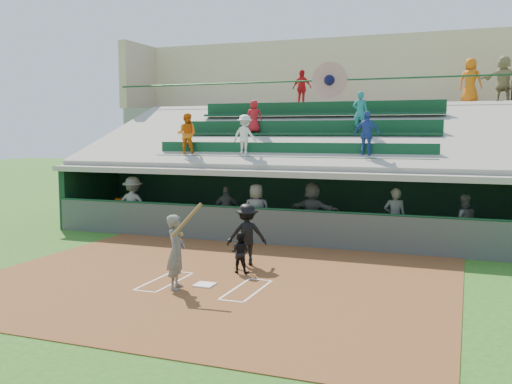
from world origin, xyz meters
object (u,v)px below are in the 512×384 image
at_px(home_plate, 205,285).
at_px(batter_at_plate, 176,251).
at_px(catcher, 240,252).
at_px(water_cooler, 121,204).
at_px(white_table, 120,219).

bearing_deg(home_plate, batter_at_plate, -134.75).
distance_m(home_plate, catcher, 1.48).
bearing_deg(batter_at_plate, home_plate, 45.25).
distance_m(batter_at_plate, catcher, 2.01).
xyz_separation_m(home_plate, water_cooler, (-6.20, 5.96, 0.85)).
bearing_deg(white_table, catcher, -56.71).
distance_m(home_plate, water_cooler, 8.64).
height_order(catcher, white_table, catcher).
distance_m(home_plate, batter_at_plate, 1.05).
xyz_separation_m(batter_at_plate, white_table, (-5.74, 6.36, -0.51)).
bearing_deg(catcher, water_cooler, -37.84).
bearing_deg(batter_at_plate, white_table, 132.04).
height_order(batter_at_plate, water_cooler, batter_at_plate).
relative_size(catcher, white_table, 1.42).
height_order(batter_at_plate, catcher, batter_at_plate).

